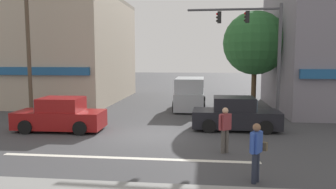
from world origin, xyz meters
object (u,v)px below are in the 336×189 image
object	(u,v)px
pedestrian_foreground_with_bag	(257,149)
pedestrian_mid_crossing	(225,127)
street_tree	(255,43)
traffic_light_mast	(260,44)
sedan_waiting_far	(60,116)
van_crossing_center	(190,94)
sedan_parked_curbside	(235,115)
utility_pole_near_left	(28,47)

from	to	relation	value
pedestrian_foreground_with_bag	pedestrian_mid_crossing	size ratio (longest dim) A/B	1.00
pedestrian_foreground_with_bag	pedestrian_mid_crossing	world-z (taller)	same
street_tree	pedestrian_foreground_with_bag	size ratio (longest dim) A/B	3.87
traffic_light_mast	pedestrian_mid_crossing	bearing A→B (deg)	-109.64
sedan_waiting_far	pedestrian_mid_crossing	world-z (taller)	pedestrian_mid_crossing
van_crossing_center	pedestrian_foreground_with_bag	size ratio (longest dim) A/B	2.76
pedestrian_foreground_with_bag	traffic_light_mast	bearing A→B (deg)	80.62
street_tree	sedan_parked_curbside	size ratio (longest dim) A/B	1.57
sedan_waiting_far	street_tree	bearing A→B (deg)	36.73
street_tree	utility_pole_near_left	size ratio (longest dim) A/B	0.82
van_crossing_center	pedestrian_foreground_with_bag	xyz separation A→B (m)	(2.39, -12.69, -0.05)
utility_pole_near_left	van_crossing_center	distance (m)	10.29
traffic_light_mast	sedan_parked_curbside	bearing A→B (deg)	-124.76
traffic_light_mast	pedestrian_foreground_with_bag	size ratio (longest dim) A/B	3.71
street_tree	traffic_light_mast	bearing A→B (deg)	-94.78
traffic_light_mast	van_crossing_center	xyz separation A→B (m)	(-3.83, 3.98, -3.17)
sedan_waiting_far	pedestrian_foreground_with_bag	xyz separation A→B (m)	(8.20, -5.60, 0.24)
pedestrian_foreground_with_bag	street_tree	bearing A→B (deg)	82.14
street_tree	pedestrian_mid_crossing	world-z (taller)	street_tree
van_crossing_center	sedan_parked_curbside	bearing A→B (deg)	-67.78
sedan_parked_curbside	sedan_waiting_far	distance (m)	8.33
pedestrian_foreground_with_bag	pedestrian_mid_crossing	xyz separation A→B (m)	(-0.69, 2.75, -0.00)
traffic_light_mast	van_crossing_center	size ratio (longest dim) A/B	1.35
street_tree	utility_pole_near_left	bearing A→B (deg)	-161.95
utility_pole_near_left	sedan_parked_curbside	size ratio (longest dim) A/B	1.90
pedestrian_mid_crossing	street_tree	bearing A→B (deg)	76.42
pedestrian_mid_crossing	traffic_light_mast	bearing A→B (deg)	70.36
sedan_parked_curbside	sedan_waiting_far	world-z (taller)	same
pedestrian_foreground_with_bag	sedan_parked_curbside	bearing A→B (deg)	89.55
street_tree	sedan_parked_curbside	world-z (taller)	street_tree
utility_pole_near_left	sedan_parked_curbside	xyz separation A→B (m)	(11.45, -2.05, -3.36)
van_crossing_center	street_tree	bearing A→B (deg)	5.04
sedan_waiting_far	pedestrian_foreground_with_bag	distance (m)	9.93
sedan_parked_curbside	van_crossing_center	distance (m)	6.47
pedestrian_foreground_with_bag	sedan_waiting_far	bearing A→B (deg)	145.66
street_tree	pedestrian_foreground_with_bag	distance (m)	13.63
sedan_parked_curbside	pedestrian_foreground_with_bag	xyz separation A→B (m)	(-0.05, -6.71, 0.24)
utility_pole_near_left	van_crossing_center	world-z (taller)	utility_pole_near_left
sedan_waiting_far	pedestrian_foreground_with_bag	bearing A→B (deg)	-34.34
street_tree	sedan_parked_curbside	xyz separation A→B (m)	(-1.75, -6.35, -3.67)
van_crossing_center	traffic_light_mast	bearing A→B (deg)	-46.12
traffic_light_mast	pedestrian_foreground_with_bag	xyz separation A→B (m)	(-1.44, -8.71, -3.22)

